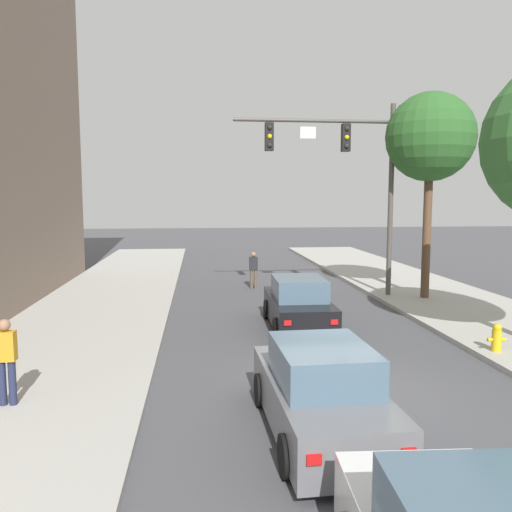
% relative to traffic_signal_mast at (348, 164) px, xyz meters
% --- Properties ---
extents(ground_plane, '(120.00, 120.00, 0.00)m').
position_rel_traffic_signal_mast_xyz_m(ground_plane, '(-2.83, -9.89, -5.33)').
color(ground_plane, '#4C4C51').
extents(sidewalk_left, '(5.00, 60.00, 0.15)m').
position_rel_traffic_signal_mast_xyz_m(sidewalk_left, '(-9.33, -9.89, -5.25)').
color(sidewalk_left, '#B2AFA8').
rests_on(sidewalk_left, ground).
extents(traffic_signal_mast, '(6.32, 0.38, 7.50)m').
position_rel_traffic_signal_mast_xyz_m(traffic_signal_mast, '(0.00, 0.00, 0.00)').
color(traffic_signal_mast, '#514C47').
rests_on(traffic_signal_mast, sidewalk_right).
extents(car_lead_black, '(1.91, 4.28, 1.60)m').
position_rel_traffic_signal_mast_xyz_m(car_lead_black, '(-2.75, -4.36, -4.61)').
color(car_lead_black, black).
rests_on(car_lead_black, ground).
extents(car_following_grey, '(1.93, 4.28, 1.60)m').
position_rel_traffic_signal_mast_xyz_m(car_following_grey, '(-3.76, -11.57, -4.61)').
color(car_following_grey, slate).
rests_on(car_following_grey, ground).
extents(pedestrian_sidewalk_left_walker, '(0.36, 0.22, 1.64)m').
position_rel_traffic_signal_mast_xyz_m(pedestrian_sidewalk_left_walker, '(-9.37, -10.04, -4.27)').
color(pedestrian_sidewalk_left_walker, '#232847').
rests_on(pedestrian_sidewalk_left_walker, sidewalk_left).
extents(pedestrian_crossing_road, '(0.36, 0.22, 1.64)m').
position_rel_traffic_signal_mast_xyz_m(pedestrian_crossing_road, '(-3.38, 2.85, -4.42)').
color(pedestrian_crossing_road, brown).
rests_on(pedestrian_crossing_road, ground).
extents(fire_hydrant, '(0.48, 0.24, 0.72)m').
position_rel_traffic_signal_mast_xyz_m(fire_hydrant, '(1.68, -7.81, -4.82)').
color(fire_hydrant, gold).
rests_on(fire_hydrant, sidewalk_right).
extents(street_tree_second, '(3.35, 3.35, 7.84)m').
position_rel_traffic_signal_mast_xyz_m(street_tree_second, '(2.97, -0.73, 0.93)').
color(street_tree_second, brown).
rests_on(street_tree_second, sidewalk_right).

